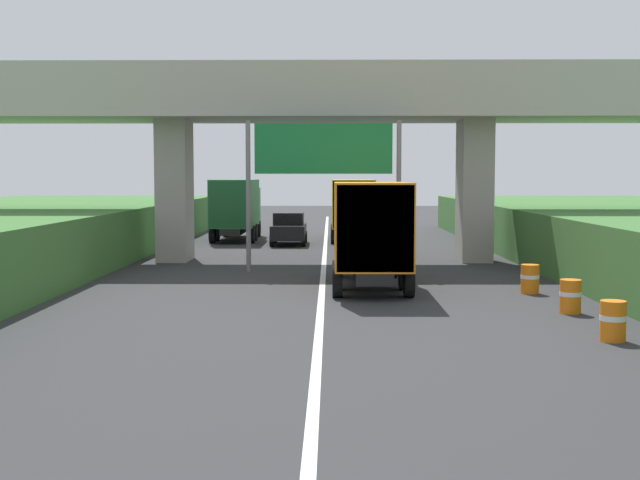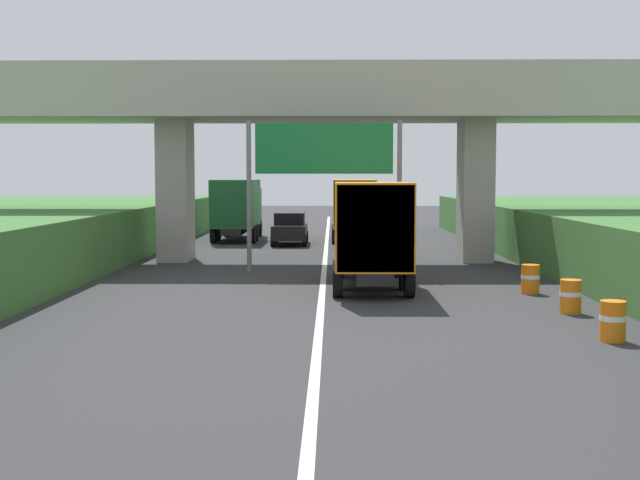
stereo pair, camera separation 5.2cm
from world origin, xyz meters
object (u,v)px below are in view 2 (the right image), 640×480
Objects in this scene: truck_orange at (370,229)px; construction_barrel_2 at (613,321)px; car_black at (290,229)px; construction_barrel_3 at (571,296)px; truck_green at (238,206)px; truck_yellow at (354,206)px; overhead_highway_sign at (324,159)px; construction_barrel_4 at (530,279)px.

construction_barrel_2 is (4.94, -8.95, -1.47)m from truck_orange.
construction_barrel_3 is at bearing -69.04° from car_black.
construction_barrel_3 is at bearing -65.45° from truck_green.
car_black is 27.53m from construction_barrel_2.
car_black reaches higher than construction_barrel_3.
truck_green is at bearing 114.55° from construction_barrel_3.
truck_yellow is at bearing 90.13° from truck_orange.
car_black is 4.56× the size of construction_barrel_2.
overhead_highway_sign reaches higher than construction_barrel_2.
construction_barrel_4 is (11.54, -21.84, -1.47)m from truck_green.
construction_barrel_2 is 3.81m from construction_barrel_3.
truck_yellow reaches higher than construction_barrel_4.
car_black is (-3.45, -2.87, -1.08)m from truck_yellow.
construction_barrel_2 is at bearing -64.35° from overhead_highway_sign.
car_black is 4.56× the size of construction_barrel_4.
construction_barrel_3 is 1.00× the size of construction_barrel_4.
truck_yellow is at bearing -3.37° from truck_green.
construction_barrel_2 is (6.49, -13.53, -3.80)m from overhead_highway_sign.
construction_barrel_2 is at bearing -80.26° from truck_yellow.
overhead_highway_sign reaches higher than truck_green.
construction_barrel_2 is (4.99, -29.07, -1.47)m from truck_yellow.
truck_yellow reaches higher than construction_barrel_3.
truck_green is at bearing 176.63° from truck_yellow.
truck_yellow is 20.12m from truck_orange.
construction_barrel_3 is 3.81m from construction_barrel_4.
overhead_highway_sign is at bearing -81.29° from car_black.
truck_orange reaches higher than construction_barrel_3.
truck_green is 1.00× the size of truck_orange.
construction_barrel_4 is (4.91, -1.34, -1.47)m from truck_orange.
construction_barrel_3 is (11.71, -25.65, -1.47)m from truck_green.
car_black reaches higher than construction_barrel_2.
truck_green is at bearing 117.85° from construction_barrel_4.
overhead_highway_sign is 0.81× the size of truck_green.
overhead_highway_sign is 1.43× the size of car_black.
construction_barrel_2 is (8.43, -26.20, -0.40)m from car_black.
car_black is 23.98m from construction_barrel_3.
truck_green is at bearing 111.45° from construction_barrel_2.
truck_orange is at bearing 164.79° from construction_barrel_4.
truck_green reaches higher than construction_barrel_3.
construction_barrel_2 and construction_barrel_4 have the same top height.
construction_barrel_2 is at bearing -68.55° from truck_green.
construction_barrel_3 is (5.09, -5.14, -1.47)m from truck_orange.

